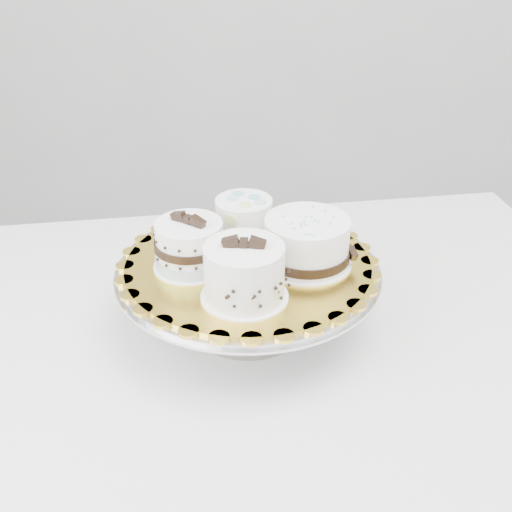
{
  "coord_description": "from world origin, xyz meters",
  "views": [
    {
      "loc": [
        -0.12,
        -0.7,
        1.34
      ],
      "look_at": [
        -0.09,
        0.09,
        0.88
      ],
      "focal_mm": 45.0,
      "sensor_mm": 36.0,
      "label": 1
    }
  ],
  "objects_px": {
    "table": "(242,366)",
    "cake_swirl": "(244,274)",
    "cake_ribbon": "(307,243)",
    "cake_dots": "(244,219)",
    "cake_stand": "(248,284)",
    "cake_board": "(248,264)",
    "cake_banded": "(190,247)"
  },
  "relations": [
    {
      "from": "table",
      "to": "cake_swirl",
      "type": "relative_size",
      "value": 11.21
    },
    {
      "from": "cake_ribbon",
      "to": "cake_dots",
      "type": "bearing_deg",
      "value": 124.55
    },
    {
      "from": "cake_stand",
      "to": "cake_swirl",
      "type": "height_order",
      "value": "cake_swirl"
    },
    {
      "from": "cake_board",
      "to": "cake_ribbon",
      "type": "distance_m",
      "value": 0.09
    },
    {
      "from": "cake_board",
      "to": "cake_banded",
      "type": "bearing_deg",
      "value": -174.15
    },
    {
      "from": "cake_stand",
      "to": "cake_banded",
      "type": "distance_m",
      "value": 0.11
    },
    {
      "from": "table",
      "to": "cake_board",
      "type": "xyz_separation_m",
      "value": [
        0.01,
        0.01,
        0.18
      ]
    },
    {
      "from": "cake_board",
      "to": "cake_banded",
      "type": "xyz_separation_m",
      "value": [
        -0.08,
        -0.01,
        0.04
      ]
    },
    {
      "from": "cake_banded",
      "to": "cake_dots",
      "type": "distance_m",
      "value": 0.12
    },
    {
      "from": "cake_swirl",
      "to": "cake_banded",
      "type": "relative_size",
      "value": 0.89
    },
    {
      "from": "cake_swirl",
      "to": "cake_dots",
      "type": "distance_m",
      "value": 0.17
    },
    {
      "from": "cake_stand",
      "to": "cake_swirl",
      "type": "relative_size",
      "value": 3.3
    },
    {
      "from": "cake_board",
      "to": "cake_dots",
      "type": "height_order",
      "value": "cake_dots"
    },
    {
      "from": "cake_board",
      "to": "cake_banded",
      "type": "distance_m",
      "value": 0.09
    },
    {
      "from": "cake_stand",
      "to": "cake_dots",
      "type": "xyz_separation_m",
      "value": [
        -0.0,
        0.08,
        0.07
      ]
    },
    {
      "from": "cake_banded",
      "to": "cake_swirl",
      "type": "bearing_deg",
      "value": -12.86
    },
    {
      "from": "cake_banded",
      "to": "cake_ribbon",
      "type": "distance_m",
      "value": 0.17
    },
    {
      "from": "cake_swirl",
      "to": "cake_ribbon",
      "type": "distance_m",
      "value": 0.13
    },
    {
      "from": "cake_swirl",
      "to": "cake_ribbon",
      "type": "bearing_deg",
      "value": 50.27
    },
    {
      "from": "cake_stand",
      "to": "cake_dots",
      "type": "distance_m",
      "value": 0.11
    },
    {
      "from": "cake_board",
      "to": "cake_swirl",
      "type": "relative_size",
      "value": 3.04
    },
    {
      "from": "cake_stand",
      "to": "cake_swirl",
      "type": "bearing_deg",
      "value": -94.33
    },
    {
      "from": "cake_board",
      "to": "cake_swirl",
      "type": "height_order",
      "value": "cake_swirl"
    },
    {
      "from": "cake_swirl",
      "to": "cake_banded",
      "type": "height_order",
      "value": "cake_swirl"
    },
    {
      "from": "cake_swirl",
      "to": "cake_ribbon",
      "type": "xyz_separation_m",
      "value": [
        0.09,
        0.09,
        -0.0
      ]
    },
    {
      "from": "table",
      "to": "cake_stand",
      "type": "relative_size",
      "value": 3.39
    },
    {
      "from": "cake_stand",
      "to": "cake_board",
      "type": "height_order",
      "value": "cake_board"
    },
    {
      "from": "cake_ribbon",
      "to": "cake_swirl",
      "type": "bearing_deg",
      "value": -150.35
    },
    {
      "from": "cake_board",
      "to": "cake_ribbon",
      "type": "height_order",
      "value": "cake_ribbon"
    },
    {
      "from": "cake_board",
      "to": "cake_swirl",
      "type": "distance_m",
      "value": 0.1
    },
    {
      "from": "cake_dots",
      "to": "cake_swirl",
      "type": "bearing_deg",
      "value": -71.76
    },
    {
      "from": "cake_board",
      "to": "cake_ribbon",
      "type": "xyz_separation_m",
      "value": [
        0.09,
        -0.0,
        0.04
      ]
    }
  ]
}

